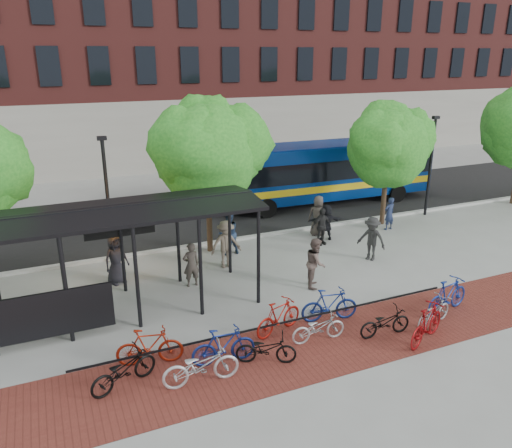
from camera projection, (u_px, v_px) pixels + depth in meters
name	position (u px, v px, depth m)	size (l,w,h in m)	color
ground	(309.00, 268.00, 19.75)	(160.00, 160.00, 0.00)	#9E9E99
asphalt_street	(235.00, 212.00, 26.69)	(160.00, 8.00, 0.01)	black
curb	(267.00, 235.00, 23.20)	(160.00, 0.25, 0.12)	#B7B7B2
brick_strip	(333.00, 342.00, 14.66)	(24.00, 3.00, 0.01)	maroon
bike_rack_rail	(279.00, 337.00, 14.95)	(12.00, 0.05, 0.95)	black
building_brick	(266.00, 30.00, 42.84)	(55.00, 14.00, 20.00)	maroon
bus_shelter	(88.00, 227.00, 15.29)	(10.60, 3.07, 3.60)	black
tree_b	(209.00, 147.00, 20.11)	(5.15, 4.20, 6.47)	#382619
tree_c	(389.00, 142.00, 23.64)	(4.66, 3.80, 5.92)	#382619
lamp_post_left	(108.00, 198.00, 19.34)	(0.35, 0.20, 5.12)	black
lamp_post_right	(431.00, 163.00, 25.38)	(0.35, 0.20, 5.12)	black
bus	(325.00, 169.00, 27.75)	(12.64, 3.35, 3.39)	navy
bike_0	(123.00, 370.00, 12.56)	(0.64, 1.84, 0.97)	black
bike_1	(150.00, 347.00, 13.46)	(0.51, 1.81, 1.09)	maroon
bike_2	(201.00, 365.00, 12.67)	(0.70, 2.01, 1.06)	#B4B4B7
bike_3	(224.00, 346.00, 13.51)	(0.51, 1.79, 1.08)	navy
bike_4	(266.00, 349.00, 13.56)	(0.58, 1.66, 0.87)	black
bike_5	(279.00, 317.00, 15.00)	(0.51, 1.80, 1.08)	#99150D
bike_6	(318.00, 327.00, 14.60)	(0.59, 1.68, 0.88)	#ACACAE
bike_7	(329.00, 305.00, 15.67)	(0.52, 1.84, 1.11)	navy
bike_8	(385.00, 322.00, 14.88)	(0.58, 1.68, 0.88)	black
bike_9	(427.00, 324.00, 14.52)	(0.55, 1.95, 1.17)	maroon
bike_10	(434.00, 312.00, 15.44)	(0.59, 1.70, 0.89)	#9B9B9D
bike_11	(448.00, 296.00, 16.20)	(0.55, 1.96, 1.18)	navy
pedestrian_0	(116.00, 259.00, 18.17)	(0.93, 0.60, 1.90)	black
pedestrian_1	(191.00, 265.00, 17.97)	(0.61, 0.40, 1.67)	#37322C
pedestrian_2	(228.00, 233.00, 20.80)	(0.91, 0.71, 1.87)	navy
pedestrian_3	(226.00, 244.00, 19.53)	(1.25, 0.72, 1.93)	brown
pedestrian_4	(321.00, 226.00, 21.92)	(0.99, 0.41, 1.69)	#262626
pedestrian_5	(326.00, 222.00, 22.49)	(1.55, 0.49, 1.67)	black
pedestrian_6	(318.00, 216.00, 23.01)	(0.93, 0.60, 1.90)	#433B36
pedestrian_7	(389.00, 214.00, 23.82)	(0.59, 0.38, 1.61)	#202B4B
pedestrian_8	(316.00, 263.00, 17.93)	(0.89, 0.70, 1.84)	brown
pedestrian_9	(372.00, 239.00, 20.25)	(1.19, 0.68, 1.84)	#262626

